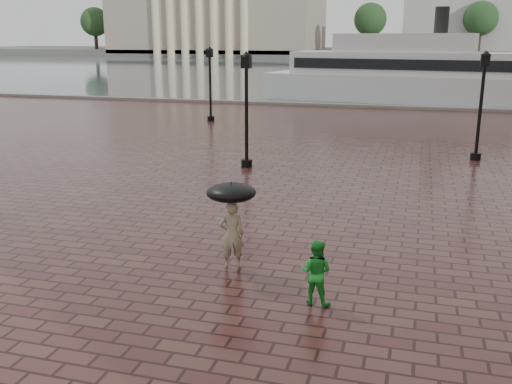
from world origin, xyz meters
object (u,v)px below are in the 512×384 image
street_lamps (377,95)px  ferry_near (403,74)px  child_pedestrian (316,272)px  adult_pedestrian (232,235)px

street_lamps → ferry_near: (0.55, 19.50, -0.11)m
street_lamps → child_pedestrian: street_lamps is taller
child_pedestrian → adult_pedestrian: bearing=-21.8°
ferry_near → street_lamps: bearing=-82.7°
child_pedestrian → ferry_near: (0.19, 38.37, 1.56)m
adult_pedestrian → child_pedestrian: 2.49m
adult_pedestrian → child_pedestrian: adult_pedestrian is taller
street_lamps → ferry_near: 19.51m
adult_pedestrian → child_pedestrian: (2.14, -1.27, -0.13)m
ferry_near → child_pedestrian: bearing=-81.4°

